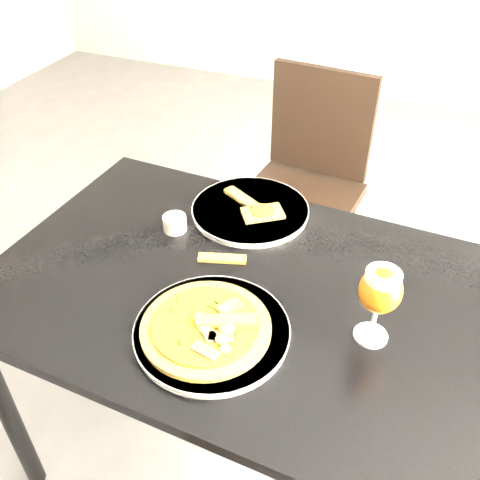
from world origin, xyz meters
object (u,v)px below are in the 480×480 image
at_px(chair_far, 305,182).
at_px(pizza, 206,326).
at_px(beer_glass, 380,291).
at_px(dining_table, 239,310).

relative_size(chair_far, pizza, 3.29).
bearing_deg(pizza, beer_glass, 21.67).
xyz_separation_m(pizza, beer_glass, (0.33, 0.13, 0.11)).
relative_size(chair_far, beer_glass, 4.94).
relative_size(pizza, beer_glass, 1.50).
height_order(pizza, beer_glass, beer_glass).
bearing_deg(dining_table, chair_far, 97.42).
bearing_deg(dining_table, beer_glass, -5.88).
relative_size(dining_table, chair_far, 1.34).
relative_size(dining_table, beer_glass, 6.60).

